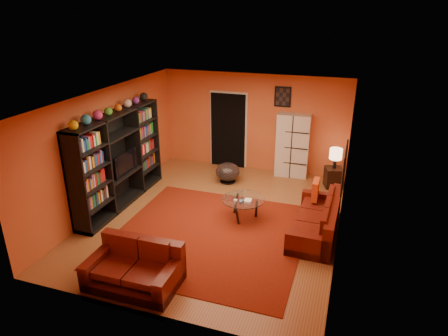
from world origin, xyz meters
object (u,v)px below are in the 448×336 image
(sofa, at_px, (320,221))
(table_lamp, at_px, (336,154))
(tv, at_px, (122,163))
(entertainment_unit, at_px, (119,160))
(side_table, at_px, (333,177))
(loveseat, at_px, (136,267))
(bowl_chair, at_px, (228,172))
(storage_cabinet, at_px, (292,146))
(coffee_table, at_px, (243,201))

(sofa, relative_size, table_lamp, 4.01)
(tv, distance_m, sofa, 4.41)
(entertainment_unit, height_order, side_table, entertainment_unit)
(entertainment_unit, distance_m, table_lamp, 5.11)
(loveseat, relative_size, bowl_chair, 2.35)
(sofa, bearing_deg, storage_cabinet, 111.73)
(coffee_table, relative_size, storage_cabinet, 0.54)
(tv, distance_m, table_lamp, 5.04)
(sofa, distance_m, bowl_chair, 3.07)
(sofa, xyz_separation_m, bowl_chair, (-2.48, 1.81, -0.01))
(coffee_table, distance_m, side_table, 2.82)
(sofa, distance_m, table_lamp, 2.44)
(tv, height_order, bowl_chair, tv)
(side_table, distance_m, table_lamp, 0.61)
(tv, relative_size, bowl_chair, 1.40)
(tv, distance_m, coffee_table, 2.82)
(loveseat, relative_size, coffee_table, 1.61)
(storage_cabinet, xyz_separation_m, bowl_chair, (-1.46, -0.94, -0.56))
(table_lamp, bearing_deg, entertainment_unit, -151.77)
(tv, xyz_separation_m, loveseat, (1.70, -2.46, -0.68))
(entertainment_unit, distance_m, tv, 0.10)
(loveseat, bearing_deg, side_table, -29.82)
(entertainment_unit, xyz_separation_m, side_table, (4.50, 2.41, -0.80))
(storage_cabinet, bearing_deg, tv, -143.59)
(sofa, bearing_deg, table_lamp, 89.07)
(tv, relative_size, loveseat, 0.59)
(tv, height_order, table_lamp, tv)
(storage_cabinet, bearing_deg, entertainment_unit, -143.56)
(entertainment_unit, height_order, sofa, entertainment_unit)
(coffee_table, bearing_deg, loveseat, -112.38)
(storage_cabinet, relative_size, table_lamp, 3.31)
(entertainment_unit, bearing_deg, bowl_chair, 44.00)
(storage_cabinet, bearing_deg, table_lamp, -22.21)
(loveseat, distance_m, bowl_chair, 4.28)
(loveseat, height_order, coffee_table, loveseat)
(loveseat, bearing_deg, bowl_chair, -2.51)
(bowl_chair, bearing_deg, coffee_table, -62.24)
(tv, xyz_separation_m, bowl_chair, (1.87, 1.81, -0.70))
(loveseat, relative_size, table_lamp, 2.90)
(sofa, xyz_separation_m, loveseat, (-2.65, -2.47, -0.00))
(loveseat, distance_m, storage_cabinet, 5.49)
(table_lamp, bearing_deg, sofa, -92.18)
(sofa, bearing_deg, coffee_table, 177.15)
(coffee_table, bearing_deg, sofa, -4.11)
(entertainment_unit, xyz_separation_m, sofa, (4.41, 0.05, -0.76))
(tv, bearing_deg, table_lamp, -61.95)
(entertainment_unit, height_order, bowl_chair, entertainment_unit)
(storage_cabinet, distance_m, side_table, 1.32)
(tv, distance_m, bowl_chair, 2.70)
(storage_cabinet, xyz_separation_m, side_table, (1.12, -0.39, -0.58))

